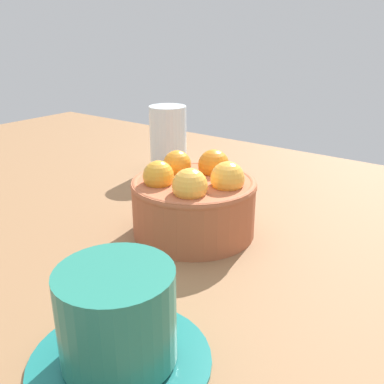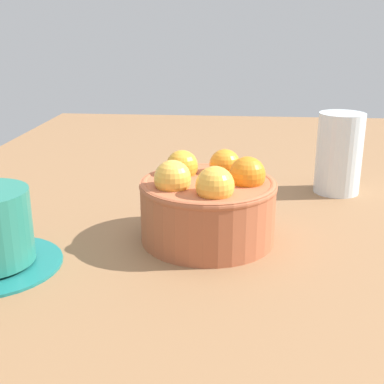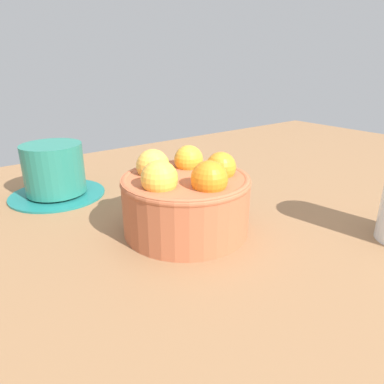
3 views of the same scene
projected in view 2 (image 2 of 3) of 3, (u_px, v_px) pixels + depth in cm
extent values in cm
cube|color=brown|center=(207.00, 259.00, 59.23)|extent=(157.00, 86.50, 4.96)
cylinder|color=#AD5938|center=(208.00, 211.00, 57.35)|extent=(14.94, 14.94, 6.81)
torus|color=#AD5938|center=(208.00, 185.00, 56.39)|extent=(15.14, 15.14, 1.00)
sphere|color=#F7AB3B|center=(215.00, 186.00, 52.00)|extent=(4.00, 4.00, 4.00)
sphere|color=orange|center=(247.00, 176.00, 55.25)|extent=(3.98, 3.98, 3.98)
sphere|color=orange|center=(225.00, 165.00, 59.51)|extent=(3.60, 3.60, 3.60)
sphere|color=gold|center=(182.00, 166.00, 58.90)|extent=(3.69, 3.69, 3.69)
sphere|color=#F7AE40|center=(173.00, 179.00, 54.25)|extent=(3.98, 3.98, 3.98)
cylinder|color=silver|center=(339.00, 153.00, 72.56)|extent=(6.40, 6.40, 11.41)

